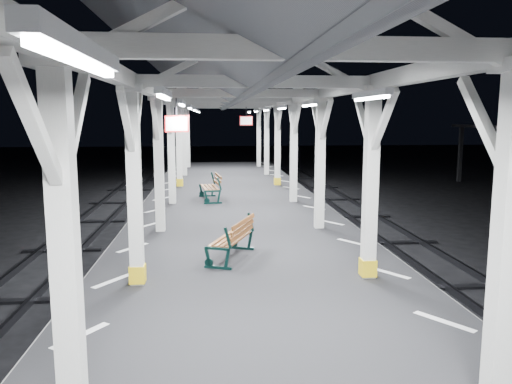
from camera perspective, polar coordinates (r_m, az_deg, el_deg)
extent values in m
cube|color=black|center=(7.14, 1.41, -19.01)|extent=(6.00, 50.00, 1.00)
cube|color=silver|center=(7.09, -19.40, -15.21)|extent=(1.00, 48.00, 0.01)
cube|color=silver|center=(7.59, 20.69, -13.68)|extent=(1.00, 48.00, 0.01)
cube|color=silver|center=(4.63, -20.97, -7.12)|extent=(0.22, 0.22, 3.20)
cube|color=silver|center=(4.49, -22.13, 13.74)|extent=(0.40, 0.40, 0.12)
cube|color=silver|center=(5.00, -19.98, 7.41)|extent=(0.10, 0.99, 0.99)
cube|color=silver|center=(3.95, -24.02, 7.01)|extent=(0.10, 0.99, 0.99)
cube|color=silver|center=(8.47, -13.71, 0.13)|extent=(0.22, 0.22, 3.20)
cube|color=silver|center=(8.40, -14.12, 11.41)|extent=(0.40, 0.40, 0.12)
cube|color=gold|center=(8.79, -13.38, -9.07)|extent=(0.26, 0.26, 0.30)
cube|color=silver|center=(8.93, -13.46, 7.97)|extent=(0.10, 0.99, 0.99)
cube|color=silver|center=(7.84, -14.60, 7.88)|extent=(0.10, 0.99, 0.99)
cube|color=silver|center=(12.41, -11.03, 2.83)|extent=(0.22, 0.22, 3.20)
cube|color=silver|center=(12.36, -11.25, 10.51)|extent=(0.40, 0.40, 0.12)
cube|color=silver|center=(12.90, -10.93, 8.16)|extent=(0.10, 0.99, 0.99)
cube|color=silver|center=(11.81, -11.46, 8.12)|extent=(0.10, 0.99, 0.99)
cube|color=silver|center=(16.38, -9.64, 4.22)|extent=(0.22, 0.22, 3.20)
cube|color=silver|center=(16.34, -9.79, 10.03)|extent=(0.40, 0.40, 0.12)
cube|color=silver|center=(16.89, -9.60, 8.26)|extent=(0.10, 0.99, 0.99)
cube|color=silver|center=(15.79, -9.90, 8.24)|extent=(0.10, 0.99, 0.99)
cube|color=silver|center=(20.36, -8.79, 5.07)|extent=(0.22, 0.22, 3.20)
cube|color=silver|center=(20.33, -8.90, 9.74)|extent=(0.40, 0.40, 0.12)
cube|color=gold|center=(20.50, -8.70, 1.11)|extent=(0.26, 0.26, 0.30)
cube|color=silver|center=(20.88, -8.77, 8.31)|extent=(0.10, 0.99, 0.99)
cube|color=silver|center=(19.78, -8.96, 8.30)|extent=(0.10, 0.99, 0.99)
cube|color=silver|center=(24.35, -8.22, 5.64)|extent=(0.22, 0.22, 3.20)
cube|color=silver|center=(24.33, -8.30, 9.55)|extent=(0.40, 0.40, 0.12)
cube|color=silver|center=(24.87, -8.21, 8.35)|extent=(0.10, 0.99, 0.99)
cube|color=silver|center=(23.77, -8.34, 8.34)|extent=(0.10, 0.99, 0.99)
cube|color=silver|center=(28.34, -7.80, 6.05)|extent=(0.22, 0.22, 3.20)
cube|color=silver|center=(28.32, -7.87, 9.40)|extent=(0.40, 0.40, 0.12)
cube|color=silver|center=(28.87, -7.80, 8.38)|extent=(0.10, 0.99, 0.99)
cube|color=silver|center=(27.77, -7.90, 8.37)|extent=(0.10, 0.99, 0.99)
cube|color=silver|center=(5.23, 26.70, -5.70)|extent=(0.22, 0.22, 3.20)
cube|color=silver|center=(5.56, 24.51, 7.22)|extent=(0.10, 0.99, 0.99)
cube|color=silver|center=(8.81, 12.95, 0.48)|extent=(0.22, 0.22, 3.20)
cube|color=silver|center=(8.74, 13.32, 11.31)|extent=(0.40, 0.40, 0.12)
cube|color=gold|center=(9.12, 12.65, -8.39)|extent=(0.26, 0.26, 0.30)
cube|color=silver|center=(9.25, 12.13, 8.03)|extent=(0.10, 0.99, 0.99)
cube|color=silver|center=(8.21, 14.42, 7.90)|extent=(0.10, 0.99, 0.99)
cube|color=silver|center=(12.65, 7.33, 3.02)|extent=(0.22, 0.22, 3.20)
cube|color=silver|center=(12.60, 7.48, 10.56)|extent=(0.40, 0.40, 0.12)
cube|color=silver|center=(13.13, 6.90, 8.26)|extent=(0.10, 0.99, 0.99)
cube|color=silver|center=(12.06, 8.01, 8.21)|extent=(0.10, 0.99, 0.99)
cube|color=silver|center=(16.56, 4.33, 4.36)|extent=(0.22, 0.22, 3.20)
cube|color=silver|center=(16.52, 4.40, 10.11)|extent=(0.40, 0.40, 0.12)
cube|color=silver|center=(17.06, 4.07, 8.36)|extent=(0.10, 0.99, 0.99)
cube|color=silver|center=(15.98, 4.71, 8.33)|extent=(0.10, 0.99, 0.99)
cube|color=silver|center=(20.51, 2.48, 5.19)|extent=(0.22, 0.22, 3.20)
cube|color=silver|center=(20.48, 2.51, 9.83)|extent=(0.40, 0.40, 0.12)
cube|color=gold|center=(20.64, 2.46, 1.25)|extent=(0.26, 0.26, 0.30)
cube|color=silver|center=(21.02, 2.30, 8.41)|extent=(0.10, 0.99, 0.99)
cube|color=silver|center=(19.93, 2.72, 8.39)|extent=(0.10, 0.99, 0.99)
cube|color=silver|center=(24.47, 1.22, 5.74)|extent=(0.22, 0.22, 3.20)
cube|color=silver|center=(24.45, 1.24, 9.63)|extent=(0.40, 0.40, 0.12)
cube|color=silver|center=(24.99, 1.09, 8.44)|extent=(0.10, 0.99, 0.99)
cube|color=silver|center=(23.90, 1.38, 8.43)|extent=(0.10, 0.99, 0.99)
cube|color=silver|center=(28.45, 0.32, 6.14)|extent=(0.22, 0.22, 3.20)
cube|color=silver|center=(28.43, 0.32, 9.48)|extent=(0.40, 0.40, 0.12)
cube|color=silver|center=(28.97, 0.21, 8.45)|extent=(0.10, 0.99, 0.99)
cube|color=silver|center=(27.87, 0.43, 8.45)|extent=(0.10, 0.99, 0.99)
cube|color=silver|center=(6.44, -16.94, 13.31)|extent=(0.18, 48.00, 0.24)
cube|color=silver|center=(6.88, 18.75, 12.90)|extent=(0.18, 48.00, 0.24)
cube|color=silver|center=(4.39, 4.73, 16.04)|extent=(4.20, 0.14, 0.20)
cube|color=silver|center=(8.34, -0.11, 12.51)|extent=(4.20, 0.14, 0.20)
cube|color=silver|center=(12.33, -1.80, 11.23)|extent=(4.20, 0.14, 0.20)
cube|color=silver|center=(16.32, -2.66, 10.57)|extent=(4.20, 0.14, 0.20)
cube|color=silver|center=(20.31, -3.18, 10.17)|extent=(4.20, 0.14, 0.20)
cube|color=silver|center=(24.31, -3.52, 9.90)|extent=(4.20, 0.14, 0.20)
cube|color=silver|center=(28.30, -3.77, 9.71)|extent=(4.20, 0.14, 0.20)
cube|color=#505358|center=(6.41, -10.69, 18.42)|extent=(2.80, 49.00, 1.45)
cube|color=#505358|center=(6.71, 13.23, 17.90)|extent=(2.80, 49.00, 1.45)
cube|color=silver|center=(2.37, -19.50, 15.18)|extent=(0.10, 1.35, 0.08)
cube|color=white|center=(2.37, -19.44, 13.98)|extent=(0.05, 1.25, 0.05)
cube|color=silver|center=(6.32, -10.49, 11.08)|extent=(0.10, 1.35, 0.08)
cube|color=white|center=(6.32, -10.47, 10.63)|extent=(0.05, 1.25, 0.05)
cube|color=silver|center=(10.31, -8.46, 10.11)|extent=(0.10, 1.35, 0.08)
cube|color=white|center=(10.31, -8.45, 9.83)|extent=(0.05, 1.25, 0.05)
cube|color=silver|center=(14.30, -7.57, 9.67)|extent=(0.10, 1.35, 0.08)
cube|color=white|center=(14.30, -7.56, 9.47)|extent=(0.05, 1.25, 0.05)
cube|color=silver|center=(18.30, -7.06, 9.42)|extent=(0.10, 1.35, 0.08)
cube|color=white|center=(18.30, -7.06, 9.26)|extent=(0.05, 1.25, 0.05)
cube|color=silver|center=(22.30, -6.74, 9.26)|extent=(0.10, 1.35, 0.08)
cube|color=white|center=(22.30, -6.74, 9.13)|extent=(0.05, 1.25, 0.05)
cube|color=silver|center=(26.30, -6.52, 9.15)|extent=(0.10, 1.35, 0.08)
cube|color=white|center=(26.30, -6.52, 9.04)|extent=(0.05, 1.25, 0.05)
cube|color=silver|center=(6.62, 12.98, 10.89)|extent=(0.10, 1.35, 0.08)
cube|color=white|center=(6.62, 12.97, 10.46)|extent=(0.05, 1.25, 0.05)
cube|color=silver|center=(10.49, 6.09, 10.12)|extent=(0.10, 1.35, 0.08)
cube|color=white|center=(10.49, 6.09, 9.85)|extent=(0.05, 1.25, 0.05)
cube|color=silver|center=(14.44, 2.95, 9.72)|extent=(0.10, 1.35, 0.08)
cube|color=white|center=(14.44, 2.95, 9.52)|extent=(0.05, 1.25, 0.05)
cube|color=silver|center=(18.41, 1.16, 9.48)|extent=(0.10, 1.35, 0.08)
cube|color=white|center=(18.40, 1.16, 9.32)|extent=(0.05, 1.25, 0.05)
cube|color=silver|center=(22.38, 0.01, 9.32)|extent=(0.10, 1.35, 0.08)
cube|color=white|center=(22.38, 0.01, 9.19)|extent=(0.05, 1.25, 0.05)
cube|color=silver|center=(26.37, -0.79, 9.20)|extent=(0.10, 1.35, 0.08)
cube|color=white|center=(26.37, -0.79, 9.09)|extent=(0.05, 1.25, 0.05)
cylinder|color=black|center=(10.67, -9.09, 9.61)|extent=(0.02, 0.02, 0.36)
cube|color=red|center=(10.67, -9.04, 7.70)|extent=(0.50, 0.03, 0.35)
cube|color=white|center=(10.67, -9.04, 7.70)|extent=(0.44, 0.04, 0.29)
cylinder|color=black|center=(19.55, -1.14, 9.19)|extent=(0.02, 0.02, 0.36)
cube|color=red|center=(19.55, -1.13, 8.15)|extent=(0.50, 0.03, 0.35)
cube|color=white|center=(19.55, -1.13, 8.15)|extent=(0.44, 0.05, 0.29)
cube|color=black|center=(31.97, 22.31, 4.06)|extent=(0.20, 0.20, 3.30)
sphere|color=silver|center=(31.91, 22.47, 6.87)|extent=(0.20, 0.20, 0.20)
cube|color=black|center=(9.43, -4.36, -8.61)|extent=(0.53, 0.25, 0.05)
cube|color=black|center=(9.45, -5.51, -7.44)|extent=(0.15, 0.09, 0.42)
cube|color=black|center=(9.32, -3.31, -7.64)|extent=(0.13, 0.09, 0.42)
cube|color=black|center=(9.21, -3.23, -5.27)|extent=(0.15, 0.10, 0.40)
cube|color=black|center=(10.74, -1.62, -6.43)|extent=(0.53, 0.25, 0.05)
cube|color=black|center=(10.76, -2.64, -5.42)|extent=(0.15, 0.09, 0.42)
cube|color=black|center=(10.65, -0.69, -5.56)|extent=(0.13, 0.09, 0.42)
cube|color=black|center=(10.55, -0.60, -3.46)|extent=(0.15, 0.10, 0.40)
cube|color=brown|center=(10.04, -3.90, -5.27)|extent=(0.58, 1.31, 0.03)
cube|color=brown|center=(10.00, -3.26, -5.32)|extent=(0.58, 1.31, 0.03)
cube|color=brown|center=(9.97, -2.62, -5.37)|extent=(0.58, 1.31, 0.03)
cube|color=brown|center=(9.93, -1.97, -5.42)|extent=(0.58, 1.31, 0.03)
cube|color=brown|center=(9.88, -1.62, -4.73)|extent=(0.55, 1.30, 0.09)
cube|color=brown|center=(9.85, -1.53, -4.07)|extent=(0.55, 1.30, 0.09)
cube|color=brown|center=(9.82, -1.43, -3.40)|extent=(0.55, 1.30, 0.09)
cube|color=black|center=(16.32, -4.94, -1.27)|extent=(0.59, 0.13, 0.06)
cube|color=black|center=(16.26, -5.70, -0.61)|extent=(0.16, 0.07, 0.45)
cube|color=black|center=(16.31, -4.27, -0.56)|extent=(0.14, 0.07, 0.45)
cube|color=black|center=(16.25, -4.21, 0.94)|extent=(0.16, 0.07, 0.43)
cube|color=black|center=(17.85, -5.60, -0.42)|extent=(0.59, 0.13, 0.06)
cube|color=black|center=(17.80, -6.30, 0.18)|extent=(0.16, 0.07, 0.45)
cube|color=black|center=(17.85, -4.98, 0.22)|extent=(0.14, 0.07, 0.45)
cube|color=black|center=(17.79, -4.94, 1.60)|extent=(0.16, 0.07, 0.43)
cube|color=brown|center=(17.00, -5.96, 0.52)|extent=(0.27, 1.49, 0.03)
cube|color=brown|center=(17.01, -5.53, 0.54)|extent=(0.27, 1.49, 0.03)
cube|color=brown|center=(17.03, -5.11, 0.55)|extent=(0.27, 1.49, 0.03)
cube|color=brown|center=(17.05, -4.68, 0.56)|extent=(0.27, 1.49, 0.03)
cube|color=brown|center=(17.04, -4.46, 1.03)|extent=(0.23, 1.49, 0.09)
cube|color=brown|center=(17.02, -4.40, 1.45)|extent=(0.23, 1.49, 0.09)
cube|color=brown|center=(17.01, -4.34, 1.88)|extent=(0.23, 1.49, 0.09)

